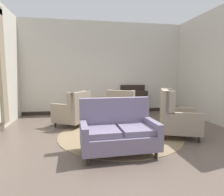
{
  "coord_description": "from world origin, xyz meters",
  "views": [
    {
      "loc": [
        -0.99,
        -4.16,
        1.45
      ],
      "look_at": [
        -0.15,
        0.57,
        0.86
      ],
      "focal_mm": 31.32,
      "sensor_mm": 36.0,
      "label": 1
    }
  ],
  "objects_px": {
    "coffee_table": "(113,119)",
    "armchair_near_window": "(74,111)",
    "armchair_foreground_right": "(123,108)",
    "sideboard": "(134,100)",
    "settee": "(118,131)",
    "armchair_far_left": "(176,118)",
    "porcelain_vase": "(114,109)"
  },
  "relations": [
    {
      "from": "armchair_foreground_right",
      "to": "armchair_near_window",
      "type": "bearing_deg",
      "value": 40.07
    },
    {
      "from": "coffee_table",
      "to": "settee",
      "type": "distance_m",
      "value": 1.19
    },
    {
      "from": "settee",
      "to": "armchair_foreground_right",
      "type": "relative_size",
      "value": 1.23
    },
    {
      "from": "porcelain_vase",
      "to": "armchair_near_window",
      "type": "distance_m",
      "value": 1.35
    },
    {
      "from": "armchair_near_window",
      "to": "armchair_foreground_right",
      "type": "bearing_deg",
      "value": 135.27
    },
    {
      "from": "settee",
      "to": "sideboard",
      "type": "distance_m",
      "value": 3.79
    },
    {
      "from": "armchair_far_left",
      "to": "sideboard",
      "type": "bearing_deg",
      "value": 24.08
    },
    {
      "from": "armchair_near_window",
      "to": "armchair_foreground_right",
      "type": "distance_m",
      "value": 1.5
    },
    {
      "from": "porcelain_vase",
      "to": "settee",
      "type": "xyz_separation_m",
      "value": [
        -0.15,
        -1.17,
        -0.21
      ]
    },
    {
      "from": "porcelain_vase",
      "to": "armchair_foreground_right",
      "type": "xyz_separation_m",
      "value": [
        0.49,
        1.19,
        -0.19
      ]
    },
    {
      "from": "armchair_foreground_right",
      "to": "armchair_far_left",
      "type": "bearing_deg",
      "value": 146.61
    },
    {
      "from": "coffee_table",
      "to": "armchair_near_window",
      "type": "height_order",
      "value": "armchair_near_window"
    },
    {
      "from": "settee",
      "to": "sideboard",
      "type": "relative_size",
      "value": 1.33
    },
    {
      "from": "coffee_table",
      "to": "sideboard",
      "type": "xyz_separation_m",
      "value": [
        1.22,
        2.36,
        0.1
      ]
    },
    {
      "from": "coffee_table",
      "to": "armchair_near_window",
      "type": "bearing_deg",
      "value": 137.5
    },
    {
      "from": "coffee_table",
      "to": "armchair_foreground_right",
      "type": "height_order",
      "value": "armchair_foreground_right"
    },
    {
      "from": "armchair_far_left",
      "to": "sideboard",
      "type": "distance_m",
      "value": 2.86
    },
    {
      "from": "coffee_table",
      "to": "armchair_near_window",
      "type": "distance_m",
      "value": 1.3
    },
    {
      "from": "armchair_foreground_right",
      "to": "sideboard",
      "type": "relative_size",
      "value": 1.08
    },
    {
      "from": "porcelain_vase",
      "to": "armchair_foreground_right",
      "type": "bearing_deg",
      "value": 67.59
    },
    {
      "from": "settee",
      "to": "armchair_near_window",
      "type": "distance_m",
      "value": 2.23
    },
    {
      "from": "armchair_near_window",
      "to": "armchair_far_left",
      "type": "relative_size",
      "value": 1.0
    },
    {
      "from": "settee",
      "to": "armchair_foreground_right",
      "type": "xyz_separation_m",
      "value": [
        0.64,
        2.35,
        0.02
      ]
    },
    {
      "from": "armchair_foreground_right",
      "to": "armchair_far_left",
      "type": "relative_size",
      "value": 1.02
    },
    {
      "from": "sideboard",
      "to": "settee",
      "type": "bearing_deg",
      "value": -110.76
    },
    {
      "from": "armchair_near_window",
      "to": "armchair_far_left",
      "type": "bearing_deg",
      "value": 93.82
    },
    {
      "from": "settee",
      "to": "armchair_far_left",
      "type": "xyz_separation_m",
      "value": [
        1.52,
        0.69,
        0.04
      ]
    },
    {
      "from": "armchair_foreground_right",
      "to": "sideboard",
      "type": "bearing_deg",
      "value": -91.52
    },
    {
      "from": "sideboard",
      "to": "armchair_near_window",
      "type": "bearing_deg",
      "value": -145.76
    },
    {
      "from": "coffee_table",
      "to": "settee",
      "type": "relative_size",
      "value": 0.65
    },
    {
      "from": "coffee_table",
      "to": "porcelain_vase",
      "type": "distance_m",
      "value": 0.25
    },
    {
      "from": "armchair_foreground_right",
      "to": "sideboard",
      "type": "height_order",
      "value": "sideboard"
    }
  ]
}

